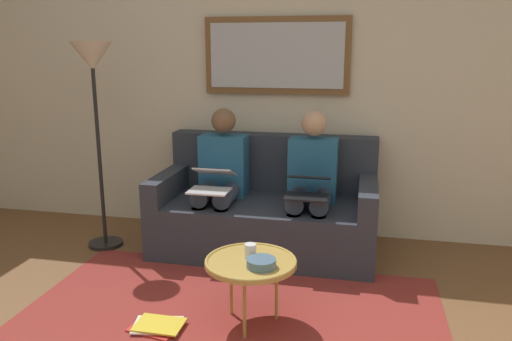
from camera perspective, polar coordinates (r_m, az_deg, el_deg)
wall_rear at (r=4.44m, az=2.50°, el=9.63°), size 6.00×0.12×2.60m
area_rug at (r=3.16m, az=-3.42°, el=-16.96°), size 2.60×1.80×0.01m
couch at (r=4.16m, az=1.22°, el=-4.52°), size 1.75×0.90×0.90m
framed_mirror at (r=4.33m, az=2.32°, el=12.84°), size 1.23×0.05×0.63m
coffee_table at (r=2.99m, az=-0.60°, el=-10.40°), size 0.54×0.54×0.42m
cup at (r=3.00m, az=-0.64°, el=-9.11°), size 0.07×0.07×0.09m
bowl at (r=2.89m, az=0.60°, el=-10.41°), size 0.17×0.17×0.05m
person_left at (r=3.96m, az=6.28°, el=-1.09°), size 0.38×0.58×1.14m
laptop_black at (r=3.72m, az=5.89°, el=-1.75°), size 0.31×0.35×0.15m
person_right at (r=4.10m, az=-3.99°, el=-0.54°), size 0.38×0.58×1.14m
laptop_silver at (r=3.88m, az=-4.94°, el=-1.08°), size 0.30×0.38×0.17m
magazine_stack at (r=3.16m, az=-11.09°, el=-16.83°), size 0.32×0.26×0.03m
standing_lamp at (r=4.17m, az=-17.88°, el=9.72°), size 0.32×0.32×1.66m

